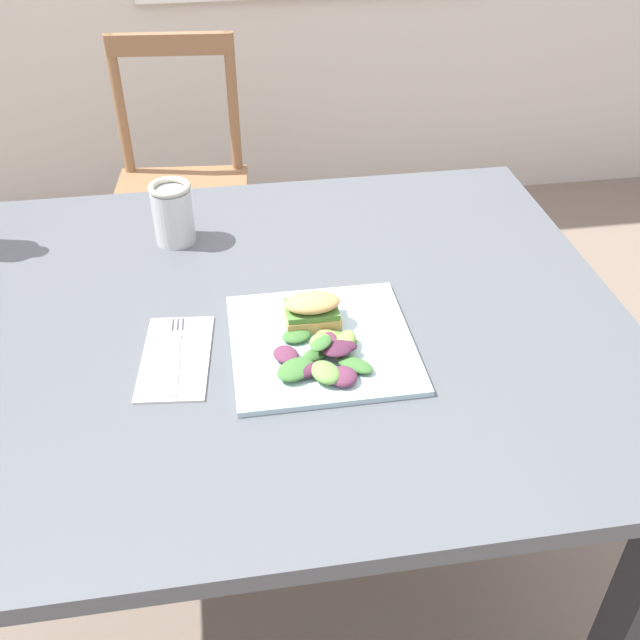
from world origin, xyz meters
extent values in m
plane|color=#7A6B5B|center=(0.00, 0.00, 0.00)|extent=(9.41, 9.41, 0.00)
cube|color=#51565B|center=(-0.10, -0.04, 0.72)|extent=(1.24, 0.97, 0.03)
cube|color=#2D2D33|center=(0.45, -0.46, 0.35)|extent=(0.07, 0.07, 0.71)
cube|color=#2D2D33|center=(-0.65, 0.38, 0.35)|extent=(0.07, 0.07, 0.71)
cube|color=#2D2D33|center=(0.45, 0.38, 0.35)|extent=(0.07, 0.07, 0.71)
cylinder|color=#8E6642|center=(-0.44, 0.84, 0.21)|extent=(0.03, 0.03, 0.43)
cylinder|color=#8E6642|center=(-0.10, 0.81, 0.21)|extent=(0.03, 0.03, 0.43)
cylinder|color=#8E6642|center=(-0.41, 1.18, 0.21)|extent=(0.03, 0.03, 0.43)
cylinder|color=#8E6642|center=(-0.07, 1.15, 0.21)|extent=(0.03, 0.03, 0.43)
cube|color=#8E6642|center=(-0.25, 0.99, 0.44)|extent=(0.43, 0.43, 0.02)
cylinder|color=#8E6642|center=(-0.41, 1.19, 0.66)|extent=(0.03, 0.03, 0.42)
cylinder|color=#8E6642|center=(-0.07, 1.16, 0.66)|extent=(0.03, 0.03, 0.42)
cube|color=#8E6642|center=(-0.24, 1.17, 0.84)|extent=(0.36, 0.06, 0.06)
cube|color=silver|center=(0.00, -0.13, 0.74)|extent=(0.28, 0.28, 0.01)
cube|color=tan|center=(-0.01, -0.09, 0.76)|extent=(0.09, 0.05, 0.02)
cube|color=#518438|center=(-0.01, -0.08, 0.78)|extent=(0.08, 0.06, 0.01)
ellipsoid|color=tan|center=(-0.01, -0.09, 0.79)|extent=(0.09, 0.06, 0.02)
ellipsoid|color=#3D7033|center=(-0.02, -0.17, 0.76)|extent=(0.05, 0.05, 0.01)
ellipsoid|color=#6B9E47|center=(-0.01, -0.22, 0.76)|extent=(0.06, 0.06, 0.02)
ellipsoid|color=#3D7033|center=(0.04, -0.21, 0.76)|extent=(0.06, 0.06, 0.01)
ellipsoid|color=#6B9E47|center=(-0.01, -0.16, 0.77)|extent=(0.05, 0.05, 0.02)
ellipsoid|color=#84A84C|center=(0.01, -0.14, 0.76)|extent=(0.05, 0.05, 0.01)
ellipsoid|color=#84A84C|center=(0.03, -0.16, 0.76)|extent=(0.05, 0.06, 0.02)
ellipsoid|color=#4C2338|center=(-0.03, -0.21, 0.76)|extent=(0.06, 0.04, 0.01)
ellipsoid|color=#602D47|center=(0.01, -0.16, 0.76)|extent=(0.03, 0.06, 0.01)
ellipsoid|color=#602D47|center=(-0.06, -0.17, 0.76)|extent=(0.05, 0.05, 0.01)
ellipsoid|color=#518438|center=(0.03, -0.14, 0.76)|extent=(0.07, 0.06, 0.01)
ellipsoid|color=#3D7033|center=(-0.01, -0.18, 0.78)|extent=(0.05, 0.05, 0.01)
ellipsoid|color=#602D47|center=(0.02, -0.23, 0.76)|extent=(0.05, 0.05, 0.02)
ellipsoid|color=#4C2338|center=(0.02, -0.18, 0.77)|extent=(0.05, 0.04, 0.01)
ellipsoid|color=#3D7033|center=(-0.05, -0.21, 0.76)|extent=(0.08, 0.07, 0.01)
ellipsoid|color=#3D7033|center=(-0.04, -0.12, 0.76)|extent=(0.05, 0.04, 0.01)
ellipsoid|color=#4C2338|center=(0.03, -0.17, 0.77)|extent=(0.05, 0.04, 0.01)
cube|color=silver|center=(-0.23, -0.13, 0.74)|extent=(0.12, 0.21, 0.00)
cube|color=silver|center=(-0.23, -0.15, 0.75)|extent=(0.02, 0.14, 0.00)
cube|color=silver|center=(-0.22, -0.06, 0.75)|extent=(0.03, 0.05, 0.00)
cube|color=#38383D|center=(-0.22, -0.05, 0.75)|extent=(0.00, 0.03, 0.00)
cube|color=#38383D|center=(-0.22, -0.05, 0.75)|extent=(0.00, 0.03, 0.00)
cube|color=#38383D|center=(-0.23, -0.05, 0.75)|extent=(0.00, 0.03, 0.00)
cylinder|color=#995623|center=(-0.23, 0.23, 0.78)|extent=(0.07, 0.07, 0.09)
cylinder|color=silver|center=(-0.23, 0.23, 0.79)|extent=(0.08, 0.08, 0.11)
torus|color=#B7B29E|center=(-0.23, 0.23, 0.85)|extent=(0.08, 0.08, 0.01)
camera|label=1|loc=(-0.14, -1.01, 1.46)|focal=40.70mm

